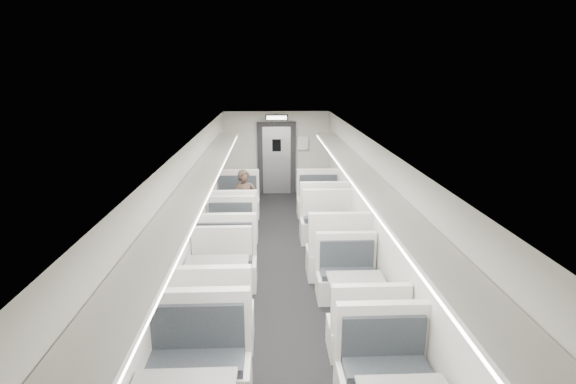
{
  "coord_description": "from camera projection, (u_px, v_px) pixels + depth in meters",
  "views": [
    {
      "loc": [
        -0.2,
        -6.82,
        3.51
      ],
      "look_at": [
        0.14,
        1.53,
        1.24
      ],
      "focal_mm": 28.0,
      "sensor_mm": 36.0,
      "label": 1
    }
  ],
  "objects": [
    {
      "name": "room",
      "position": [
        283.0,
        220.0,
        7.19
      ],
      "size": [
        3.24,
        12.24,
        2.64
      ],
      "color": "black",
      "rests_on": "ground"
    },
    {
      "name": "booth_left_a",
      "position": [
        236.0,
        211.0,
        10.3
      ],
      "size": [
        1.05,
        2.13,
        1.14
      ],
      "color": "silver",
      "rests_on": "room"
    },
    {
      "name": "booth_left_b",
      "position": [
        228.0,
        246.0,
        8.35
      ],
      "size": [
        0.98,
        1.99,
        1.06
      ],
      "color": "silver",
      "rests_on": "room"
    },
    {
      "name": "booth_left_c",
      "position": [
        217.0,
        287.0,
        6.65
      ],
      "size": [
        1.11,
        2.26,
        1.21
      ],
      "color": "silver",
      "rests_on": "room"
    },
    {
      "name": "booth_right_a",
      "position": [
        322.0,
        210.0,
        10.41
      ],
      "size": [
        1.05,
        2.13,
        1.14
      ],
      "color": "silver",
      "rests_on": "room"
    },
    {
      "name": "booth_right_b",
      "position": [
        333.0,
        236.0,
        8.67
      ],
      "size": [
        1.14,
        2.3,
        1.23
      ],
      "color": "silver",
      "rests_on": "room"
    },
    {
      "name": "booth_right_c",
      "position": [
        356.0,
        300.0,
        6.39
      ],
      "size": [
        0.96,
        1.95,
        1.04
      ],
      "color": "silver",
      "rests_on": "room"
    },
    {
      "name": "passenger",
      "position": [
        245.0,
        203.0,
        9.75
      ],
      "size": [
        0.56,
        0.4,
        1.46
      ],
      "primitive_type": "imported",
      "rotation": [
        0.0,
        0.0,
        0.1
      ],
      "color": "black",
      "rests_on": "room"
    },
    {
      "name": "window_a",
      "position": [
        214.0,
        167.0,
        10.37
      ],
      "size": [
        0.02,
        1.18,
        0.84
      ],
      "primitive_type": "cube",
      "color": "black",
      "rests_on": "room"
    },
    {
      "name": "window_b",
      "position": [
        200.0,
        192.0,
        8.25
      ],
      "size": [
        0.02,
        1.18,
        0.84
      ],
      "primitive_type": "cube",
      "color": "black",
      "rests_on": "room"
    },
    {
      "name": "window_c",
      "position": [
        176.0,
        234.0,
        6.12
      ],
      "size": [
        0.02,
        1.18,
        0.84
      ],
      "primitive_type": "cube",
      "color": "black",
      "rests_on": "room"
    },
    {
      "name": "window_d",
      "position": [
        128.0,
        321.0,
        4.0
      ],
      "size": [
        0.02,
        1.18,
        0.84
      ],
      "primitive_type": "cube",
      "color": "black",
      "rests_on": "room"
    },
    {
      "name": "luggage_rack_left",
      "position": [
        200.0,
        182.0,
        6.66
      ],
      "size": [
        0.46,
        10.4,
        0.09
      ],
      "color": "silver",
      "rests_on": "room"
    },
    {
      "name": "luggage_rack_right",
      "position": [
        366.0,
        180.0,
        6.76
      ],
      "size": [
        0.46,
        10.4,
        0.09
      ],
      "color": "silver",
      "rests_on": "room"
    },
    {
      "name": "vestibule_door",
      "position": [
        277.0,
        159.0,
        12.95
      ],
      "size": [
        1.1,
        0.13,
        2.1
      ],
      "color": "black",
      "rests_on": "room"
    },
    {
      "name": "exit_sign",
      "position": [
        277.0,
        118.0,
        12.16
      ],
      "size": [
        0.62,
        0.12,
        0.16
      ],
      "color": "black",
      "rests_on": "room"
    },
    {
      "name": "wall_notice",
      "position": [
        303.0,
        143.0,
        12.85
      ],
      "size": [
        0.32,
        0.02,
        0.4
      ],
      "primitive_type": "cube",
      "color": "silver",
      "rests_on": "room"
    }
  ]
}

